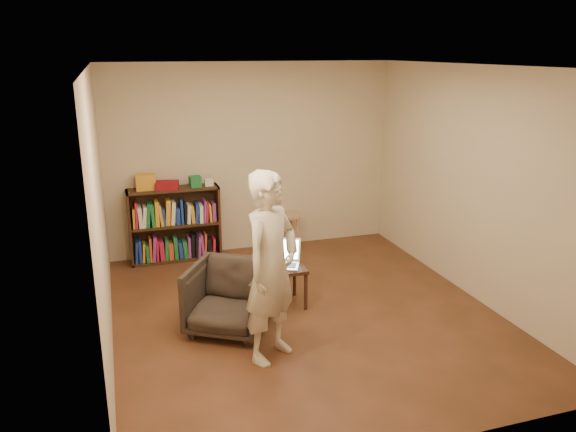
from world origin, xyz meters
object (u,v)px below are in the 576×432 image
object	(u,v)px
stool	(285,221)
laptop	(283,259)
side_table	(283,273)
bookshelf	(175,228)
person	(271,268)
armchair	(229,298)

from	to	relation	value
stool	laptop	distance (m)	1.77
side_table	laptop	world-z (taller)	laptop
bookshelf	person	world-z (taller)	person
side_table	laptop	distance (m)	0.15
stool	bookshelf	bearing A→B (deg)	177.60
armchair	laptop	xyz separation A→B (m)	(0.71, 0.45, 0.17)
bookshelf	armchair	size ratio (longest dim) A/B	1.55
bookshelf	stool	xyz separation A→B (m)	(1.53, -0.06, -0.02)
bookshelf	laptop	xyz separation A→B (m)	(0.98, -1.74, 0.08)
armchair	bookshelf	bearing A→B (deg)	128.29
bookshelf	laptop	bearing A→B (deg)	-60.66
laptop	person	bearing A→B (deg)	-87.53
armchair	person	xyz separation A→B (m)	(0.27, -0.62, 0.53)
laptop	armchair	bearing A→B (deg)	-123.04
side_table	bookshelf	bearing A→B (deg)	118.34
armchair	side_table	world-z (taller)	armchair
bookshelf	armchair	world-z (taller)	bookshelf
stool	laptop	world-z (taller)	laptop
armchair	person	distance (m)	0.86
person	laptop	bearing A→B (deg)	30.64
stool	person	distance (m)	2.96
stool	laptop	size ratio (longest dim) A/B	1.05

